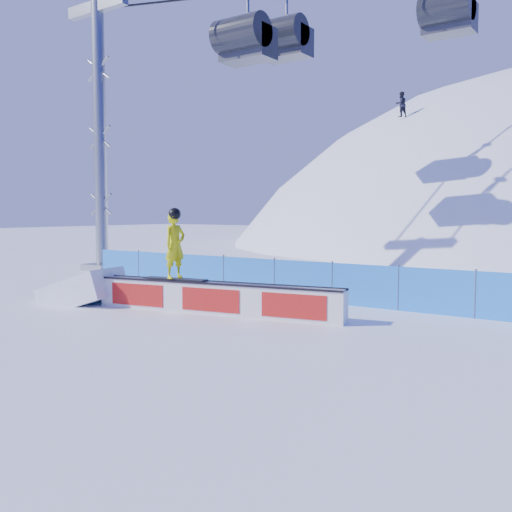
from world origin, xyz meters
The scene contains 5 objects.
ground centered at (0.00, 0.00, 0.00)m, with size 160.00×160.00×0.00m, color white.
safety_fence centered at (0.00, 4.50, 0.60)m, with size 22.05×0.05×1.30m.
rail_box centered at (-2.77, 1.26, 0.42)m, with size 7.04×1.77×0.85m.
snow_ramp centered at (-7.11, 0.46, 0.00)m, with size 2.21×1.47×0.83m, color white, non-canonical shape.
snowboarder centered at (-3.94, 1.05, 1.80)m, with size 1.88×0.70×1.93m.
Camera 1 is at (6.59, -10.23, 2.68)m, focal length 40.00 mm.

